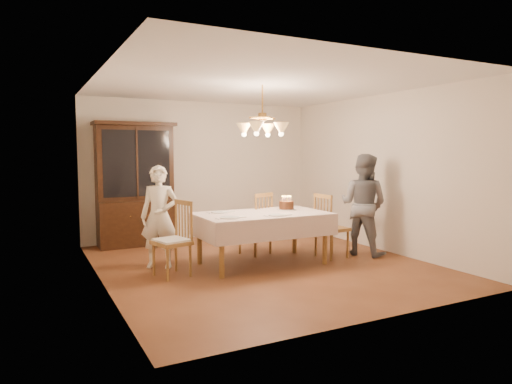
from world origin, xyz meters
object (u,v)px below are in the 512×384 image
birthday_cake (286,206)px  china_hutch (135,186)px  elderly_woman (159,217)px  chair_far_side (256,227)px  dining_table (262,218)px

birthday_cake → china_hutch: bearing=130.8°
china_hutch → elderly_woman: size_ratio=1.48×
chair_far_side → birthday_cake: (0.27, -0.50, 0.38)m
china_hutch → birthday_cake: bearing=-49.2°
dining_table → elderly_woman: bearing=160.0°
china_hutch → chair_far_side: 2.32m
elderly_woman → birthday_cake: size_ratio=4.87×
china_hutch → birthday_cake: china_hutch is taller
elderly_woman → birthday_cake: bearing=19.1°
dining_table → china_hutch: size_ratio=0.88×
dining_table → elderly_woman: (-1.39, 0.50, 0.05)m
elderly_woman → chair_far_side: bearing=35.0°
elderly_woman → birthday_cake: (1.88, -0.36, 0.09)m
chair_far_side → elderly_woman: elderly_woman is taller
china_hutch → birthday_cake: 2.81m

